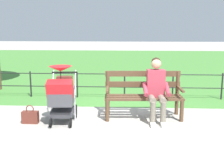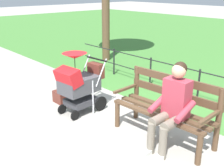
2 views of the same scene
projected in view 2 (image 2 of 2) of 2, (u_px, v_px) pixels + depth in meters
name	position (u px, v px, depth m)	size (l,w,h in m)	color
ground_plane	(141.00, 128.00, 4.63)	(60.00, 60.00, 0.00)	#ADA89E
park_bench	(167.00, 105.00, 4.24)	(1.62, 0.68, 0.96)	brown
person_on_bench	(172.00, 105.00, 3.87)	(0.55, 0.74, 1.28)	slate
stroller	(79.00, 82.00, 5.04)	(0.57, 0.92, 1.15)	black
handbag	(59.00, 97.00, 5.61)	(0.32, 0.14, 0.37)	brown
park_fence	(211.00, 86.00, 5.36)	(7.63, 0.04, 0.70)	black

